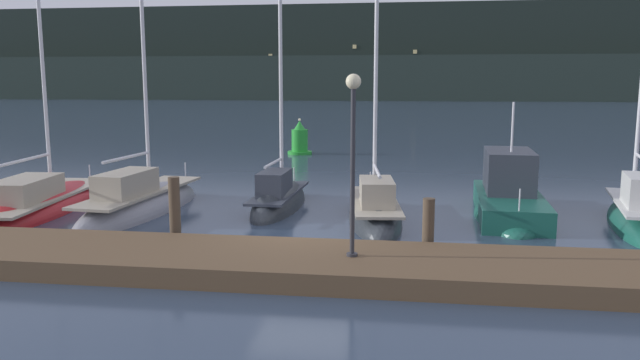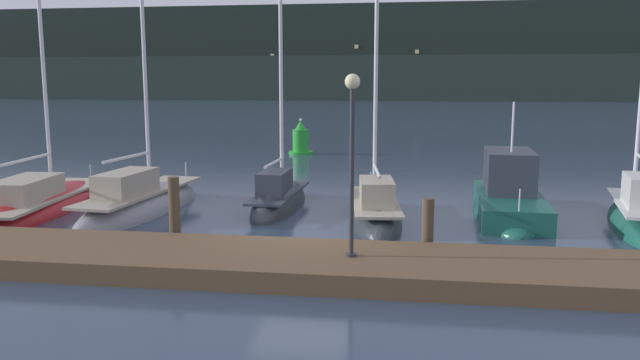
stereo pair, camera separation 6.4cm
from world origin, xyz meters
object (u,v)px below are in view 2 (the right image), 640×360
sailboat_berth_1 (42,207)px  sailboat_berth_4 (375,216)px  sailboat_berth_3 (279,205)px  channel_buoy (301,141)px  dock_lamppost (352,135)px  sailboat_berth_2 (141,209)px  motorboat_berth_5 (509,205)px  sailboat_berth_6 (634,220)px

sailboat_berth_1 → sailboat_berth_4: bearing=0.7°
sailboat_berth_3 → channel_buoy: sailboat_berth_3 is taller
sailboat_berth_4 → dock_lamppost: size_ratio=2.02×
sailboat_berth_3 → dock_lamppost: 8.04m
sailboat_berth_1 → dock_lamppost: size_ratio=2.75×
sailboat_berth_1 → sailboat_berth_2: 3.33m
motorboat_berth_5 → sailboat_berth_6: size_ratio=0.74×
sailboat_berth_6 → sailboat_berth_1: bearing=-179.0°
sailboat_berth_1 → sailboat_berth_2: (3.33, 0.10, 0.02)m
sailboat_berth_3 → sailboat_berth_1: bearing=-168.6°
motorboat_berth_5 → sailboat_berth_6: (3.30, -1.13, -0.14)m
sailboat_berth_3 → motorboat_berth_5: bearing=-0.5°
sailboat_berth_1 → channel_buoy: 17.49m
sailboat_berth_1 → sailboat_berth_2: sailboat_berth_1 is taller
sailboat_berth_3 → sailboat_berth_6: bearing=-6.4°
sailboat_berth_4 → channel_buoy: sailboat_berth_4 is taller
sailboat_berth_4 → channel_buoy: size_ratio=3.84×
sailboat_berth_3 → channel_buoy: bearing=97.4°
motorboat_berth_5 → dock_lamppost: bearing=-122.2°
sailboat_berth_2 → sailboat_berth_4: size_ratio=1.32×
motorboat_berth_5 → sailboat_berth_1: bearing=-174.4°
sailboat_berth_4 → channel_buoy: bearing=107.5°
sailboat_berth_3 → motorboat_berth_5: size_ratio=1.30×
sailboat_berth_4 → sailboat_berth_6: bearing=1.5°
sailboat_berth_2 → dock_lamppost: bearing=-37.1°
sailboat_berth_4 → motorboat_berth_5: 4.29m
sailboat_berth_3 → motorboat_berth_5: sailboat_berth_3 is taller
sailboat_berth_1 → sailboat_berth_6: sailboat_berth_1 is taller
sailboat_berth_2 → channel_buoy: 16.65m
sailboat_berth_1 → sailboat_berth_3: sailboat_berth_1 is taller
sailboat_berth_2 → sailboat_berth_3: sailboat_berth_2 is taller
channel_buoy → sailboat_berth_1: bearing=-108.4°
sailboat_berth_1 → motorboat_berth_5: (14.79, 1.44, 0.23)m
motorboat_berth_5 → sailboat_berth_3: bearing=179.5°
sailboat_berth_2 → motorboat_berth_5: 11.54m
sailboat_berth_2 → sailboat_berth_3: size_ratio=1.30×
sailboat_berth_1 → sailboat_berth_2: bearing=1.7°
sailboat_berth_1 → sailboat_berth_3: 7.63m
motorboat_berth_5 → sailboat_berth_6: bearing=-18.9°
sailboat_berth_3 → sailboat_berth_4: bearing=-23.2°
sailboat_berth_3 → dock_lamppost: sailboat_berth_3 is taller
sailboat_berth_6 → channel_buoy: bearing=127.7°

